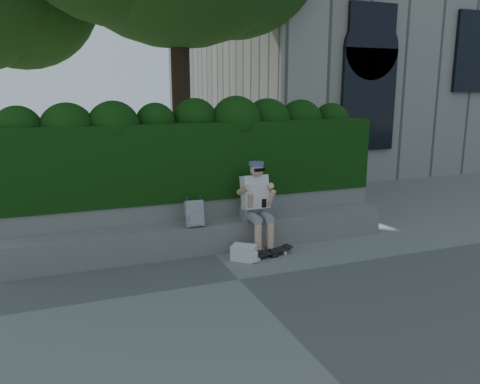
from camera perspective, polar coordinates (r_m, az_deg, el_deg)
name	(u,v)px	position (r m, az deg, el deg)	size (l,w,h in m)	color
ground	(239,280)	(6.27, -0.12, -10.63)	(80.00, 80.00, 0.00)	slate
bench_ledge	(210,236)	(7.30, -3.65, -5.42)	(6.00, 0.45, 0.45)	gray
planter_wall	(201,219)	(7.70, -4.74, -3.35)	(6.00, 0.50, 0.75)	gray
hedge	(196,159)	(7.71, -5.34, 4.08)	(6.00, 1.00, 1.20)	black
person	(256,202)	(7.23, 2.01, -1.24)	(0.40, 0.76, 1.38)	gray
skateboard	(269,252)	(7.09, 3.57, -7.36)	(0.73, 0.33, 0.07)	black
backpack_plaid	(194,213)	(7.02, -5.59, -2.61)	(0.27, 0.14, 0.39)	silver
backpack_ground	(244,253)	(6.92, 0.46, -7.39)	(0.34, 0.24, 0.22)	silver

